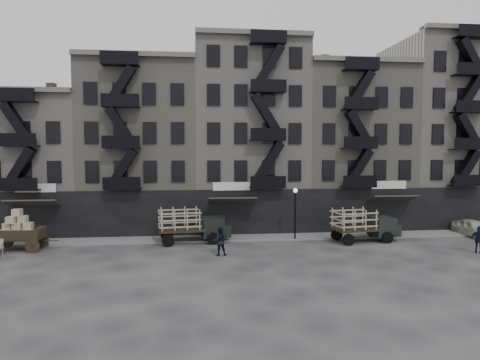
{
  "coord_description": "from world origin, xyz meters",
  "views": [
    {
      "loc": [
        -5.18,
        -31.23,
        7.37
      ],
      "look_at": [
        -1.37,
        4.0,
        4.89
      ],
      "focal_mm": 32.0,
      "sensor_mm": 36.0,
      "label": 1
    }
  ],
  "objects": [
    {
      "name": "stake_truck_west",
      "position": [
        -5.37,
        2.62,
        1.6
      ],
      "size": [
        5.77,
        2.84,
        2.8
      ],
      "rotation": [
        0.0,
        0.0,
        0.12
      ],
      "color": "black",
      "rests_on": "ground"
    },
    {
      "name": "building_center",
      "position": [
        -0.0,
        9.82,
        8.5
      ],
      "size": [
        10.0,
        11.35,
        18.2
      ],
      "color": "#9D9790",
      "rests_on": "ground"
    },
    {
      "name": "pedestrian_mid",
      "position": [
        -3.42,
        -1.73,
        1.01
      ],
      "size": [
        0.99,
        0.78,
        2.02
      ],
      "primitive_type": "imported",
      "rotation": [
        0.0,
        0.0,
        3.13
      ],
      "color": "black",
      "rests_on": "ground"
    },
    {
      "name": "building_east",
      "position": [
        20.0,
        9.82,
        9.0
      ],
      "size": [
        10.0,
        11.35,
        19.2
      ],
      "color": "#9D9790",
      "rests_on": "ground"
    },
    {
      "name": "lamp_post",
      "position": [
        3.0,
        2.6,
        2.78
      ],
      "size": [
        0.36,
        0.36,
        4.28
      ],
      "color": "black",
      "rests_on": "ground"
    },
    {
      "name": "policeman",
      "position": [
        15.09,
        -3.06,
        0.97
      ],
      "size": [
        1.2,
        1.07,
        1.95
      ],
      "primitive_type": "imported",
      "rotation": [
        0.0,
        0.0,
        2.49
      ],
      "color": "black",
      "rests_on": "ground"
    },
    {
      "name": "building_west",
      "position": [
        -20.0,
        9.83,
        6.0
      ],
      "size": [
        10.0,
        11.35,
        13.2
      ],
      "color": "#9D9790",
      "rests_on": "ground"
    },
    {
      "name": "sidewalk",
      "position": [
        0.0,
        3.75,
        0.07
      ],
      "size": [
        55.0,
        2.5,
        0.15
      ],
      "primitive_type": "cube",
      "color": "slate",
      "rests_on": "ground"
    },
    {
      "name": "stake_truck_east",
      "position": [
        8.41,
        1.52,
        1.55
      ],
      "size": [
        5.61,
        2.82,
        2.71
      ],
      "rotation": [
        0.0,
        0.0,
        0.13
      ],
      "color": "black",
      "rests_on": "ground"
    },
    {
      "name": "building_midwest",
      "position": [
        -10.0,
        9.83,
        7.5
      ],
      "size": [
        10.0,
        11.35,
        16.2
      ],
      "color": "gray",
      "rests_on": "ground"
    },
    {
      "name": "building_mideast",
      "position": [
        10.0,
        9.83,
        7.5
      ],
      "size": [
        10.0,
        11.35,
        16.2
      ],
      "color": "gray",
      "rests_on": "ground"
    },
    {
      "name": "car_east",
      "position": [
        18.6,
        2.56,
        0.72
      ],
      "size": [
        1.85,
        4.31,
        1.45
      ],
      "primitive_type": "imported",
      "rotation": [
        0.0,
        0.0,
        0.03
      ],
      "color": "#BAB7A7",
      "rests_on": "ground"
    },
    {
      "name": "ground",
      "position": [
        0.0,
        0.0,
        0.0
      ],
      "size": [
        140.0,
        140.0,
        0.0
      ],
      "primitive_type": "plane",
      "color": "#38383A",
      "rests_on": "ground"
    },
    {
      "name": "wagon",
      "position": [
        -18.1,
        1.33,
        1.73
      ],
      "size": [
        3.63,
        2.02,
        3.03
      ],
      "rotation": [
        0.0,
        0.0,
        -0.03
      ],
      "color": "black",
      "rests_on": "ground"
    }
  ]
}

